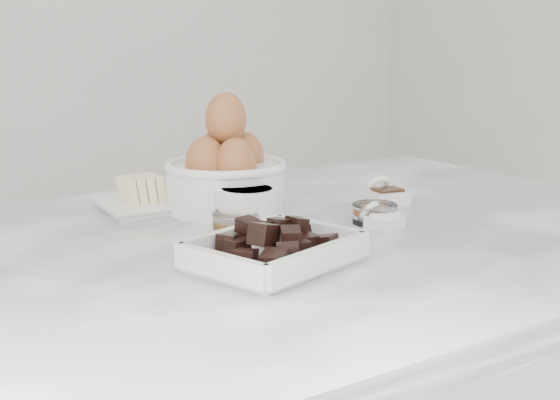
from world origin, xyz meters
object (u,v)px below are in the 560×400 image
Objects in this scene: egg_bowl at (226,173)px; salt_spoon at (381,219)px; butter_plate at (143,199)px; sugar_ramekin at (247,205)px; honey_bowl at (235,221)px; vanilla_spoon at (385,194)px; zest_bowl at (375,212)px; chocolate_dish at (274,247)px.

egg_bowl is 0.25m from salt_spoon.
egg_bowl reaches higher than butter_plate.
sugar_ramekin is 0.48× the size of egg_bowl.
sugar_ramekin is 1.37× the size of honey_bowl.
butter_plate is 1.72× the size of vanilla_spoon.
egg_bowl is at bearing 156.42° from vanilla_spoon.
sugar_ramekin is at bearing 179.05° from vanilla_spoon.
salt_spoon is at bearing -109.98° from zest_bowl.
chocolate_dish reaches higher than honey_bowl.
honey_bowl is 0.97× the size of zest_bowl.
egg_bowl reaches higher than salt_spoon.
honey_bowl is (-0.06, -0.12, -0.04)m from egg_bowl.
chocolate_dish is 1.19× the size of egg_bowl.
chocolate_dish is 3.43× the size of honey_bowl.
vanilla_spoon is at bearing 46.05° from salt_spoon.
salt_spoon is at bearing -59.80° from egg_bowl.
honey_bowl is 0.29m from vanilla_spoon.
chocolate_dish is at bearing -88.57° from butter_plate.
egg_bowl is at bearing 120.20° from salt_spoon.
egg_bowl is at bearing 124.82° from zest_bowl.
butter_plate is (-0.01, 0.34, -0.00)m from chocolate_dish.
egg_bowl reaches higher than honey_bowl.
butter_plate and sugar_ramekin have the same top height.
butter_plate is at bearing 147.44° from egg_bowl.
egg_bowl is at bearing -32.56° from butter_plate.
salt_spoon is at bearing -50.63° from butter_plate.
chocolate_dish is at bearing -159.41° from zest_bowl.
vanilla_spoon is at bearing 41.81° from zest_bowl.
butter_plate is 2.06× the size of zest_bowl.
butter_plate is 0.73× the size of egg_bowl.
chocolate_dish is at bearing -112.65° from sugar_ramekin.
zest_bowl is at bearing -47.23° from butter_plate.
sugar_ramekin is 1.27× the size of salt_spoon.
salt_spoon is at bearing -133.95° from vanilla_spoon.
zest_bowl is at bearing 20.59° from chocolate_dish.
chocolate_dish is 0.25m from zest_bowl.
honey_bowl is at bearing -147.12° from sugar_ramekin.
vanilla_spoon is (0.29, 0.02, 0.00)m from honey_bowl.
sugar_ramekin is 0.25m from vanilla_spoon.
salt_spoon reaches higher than zest_bowl.
chocolate_dish reaches higher than zest_bowl.
salt_spoon reaches higher than honey_bowl.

